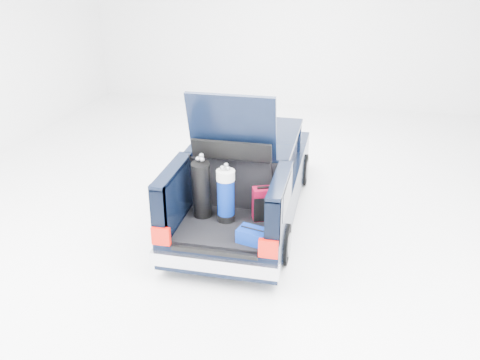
% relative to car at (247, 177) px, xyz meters
% --- Properties ---
extents(ground, '(14.00, 14.00, 0.00)m').
position_rel_car_xyz_m(ground, '(0.00, -0.11, -0.67)').
color(ground, white).
rests_on(ground, ground).
extents(car, '(1.87, 4.65, 2.47)m').
position_rel_car_xyz_m(car, '(0.00, 0.00, 0.00)').
color(car, black).
rests_on(car, ground).
extents(red_suitcase, '(0.37, 0.31, 0.53)m').
position_rel_car_xyz_m(red_suitcase, '(0.50, -1.27, 0.17)').
color(red_suitcase, maroon).
rests_on(red_suitcase, car).
extents(black_golf_bag, '(0.31, 0.37, 0.99)m').
position_rel_car_xyz_m(black_golf_bag, '(-0.40, -1.40, 0.37)').
color(black_golf_bag, black).
rests_on(black_golf_bag, car).
extents(blue_golf_bag, '(0.35, 0.35, 0.91)m').
position_rel_car_xyz_m(blue_golf_bag, '(-0.03, -1.43, 0.34)').
color(blue_golf_bag, black).
rests_on(blue_golf_bag, car).
extents(blue_duffel, '(0.46, 0.36, 0.21)m').
position_rel_car_xyz_m(blue_duffel, '(0.47, -1.95, 0.03)').
color(blue_duffel, navy).
rests_on(blue_duffel, car).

